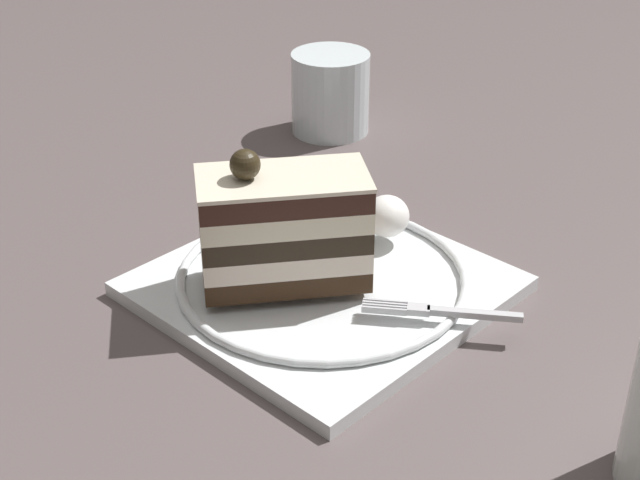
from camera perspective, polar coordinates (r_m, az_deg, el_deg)
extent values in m
plane|color=#5A4E4E|center=(0.69, 1.75, -3.81)|extent=(2.40, 2.40, 0.00)
cube|color=white|center=(0.70, 0.00, -3.04)|extent=(0.28, 0.28, 0.01)
torus|color=white|center=(0.69, 0.00, -2.40)|extent=(0.26, 0.26, 0.01)
cube|color=#342213|center=(0.68, -2.20, -1.78)|extent=(0.13, 0.13, 0.02)
cube|color=#F4E3CD|center=(0.67, -2.22, -0.60)|extent=(0.13, 0.13, 0.02)
cube|color=#2D2318|center=(0.67, -2.25, 0.61)|extent=(0.13, 0.13, 0.02)
cube|color=#F2E7C6|center=(0.66, -2.28, 1.84)|extent=(0.13, 0.13, 0.02)
cube|color=#381F16|center=(0.65, -2.31, 3.10)|extent=(0.13, 0.13, 0.02)
cube|color=#F3E6CC|center=(0.65, -2.32, 3.87)|extent=(0.13, 0.13, 0.00)
sphere|color=#2F2615|center=(0.64, -4.67, 4.70)|extent=(0.02, 0.02, 0.02)
ellipsoid|color=white|center=(0.74, 4.17, 1.49)|extent=(0.04, 0.04, 0.03)
cube|color=silver|center=(0.65, 9.59, -4.56)|extent=(0.06, 0.03, 0.00)
cube|color=silver|center=(0.65, 6.13, -4.31)|extent=(0.02, 0.02, 0.00)
cube|color=silver|center=(0.66, 4.07, -3.92)|extent=(0.03, 0.01, 0.00)
cube|color=silver|center=(0.65, 4.05, -4.08)|extent=(0.03, 0.01, 0.00)
cube|color=silver|center=(0.65, 4.02, -4.24)|extent=(0.03, 0.01, 0.00)
cube|color=silver|center=(0.65, 4.00, -4.41)|extent=(0.03, 0.01, 0.00)
cylinder|color=silver|center=(0.96, 0.65, 9.12)|extent=(0.08, 0.08, 0.08)
cylinder|color=orange|center=(0.97, 0.64, 8.52)|extent=(0.07, 0.07, 0.06)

